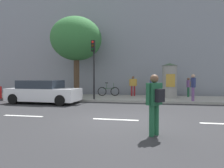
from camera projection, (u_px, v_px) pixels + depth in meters
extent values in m
plane|color=#2B2B2D|center=(115.00, 120.00, 7.35)|extent=(80.00, 80.00, 0.00)
cube|color=#9E9B93|center=(130.00, 98.00, 14.24)|extent=(36.00, 4.00, 0.15)
cube|color=silver|center=(23.00, 116.00, 8.05)|extent=(1.80, 0.16, 0.01)
cube|color=silver|center=(115.00, 120.00, 7.35)|extent=(1.80, 0.16, 0.01)
cube|color=gray|center=(134.00, 44.00, 18.99)|extent=(36.00, 5.00, 10.09)
cylinder|color=black|center=(94.00, 76.00, 12.97)|extent=(0.12, 0.12, 3.27)
cube|color=black|center=(93.00, 46.00, 12.72)|extent=(0.24, 0.24, 0.75)
sphere|color=red|center=(93.00, 42.00, 12.59)|extent=(0.16, 0.16, 0.16)
sphere|color=#3C2906|center=(93.00, 46.00, 12.59)|extent=(0.16, 0.16, 0.16)
sphere|color=#07330F|center=(93.00, 49.00, 12.60)|extent=(0.16, 0.16, 0.16)
cylinder|color=gray|center=(170.00, 82.00, 13.67)|extent=(1.03, 1.03, 2.35)
cone|color=#334C33|center=(170.00, 64.00, 13.63)|extent=(1.13, 1.13, 0.20)
cube|color=#B78C33|center=(171.00, 80.00, 13.15)|extent=(0.62, 0.02, 0.90)
cylinder|color=#4C3826|center=(77.00, 78.00, 15.21)|extent=(0.45, 0.45, 2.88)
ellipsoid|color=#337238|center=(76.00, 39.00, 15.11)|extent=(4.07, 4.07, 3.46)
cylinder|color=#1E5938|center=(152.00, 121.00, 5.25)|extent=(0.14, 0.14, 0.88)
cylinder|color=#1E5938|center=(156.00, 120.00, 5.39)|extent=(0.14, 0.14, 0.88)
cube|color=#1E5938|center=(154.00, 94.00, 5.29)|extent=(0.47, 0.50, 0.62)
cylinder|color=#1E5938|center=(148.00, 94.00, 5.12)|extent=(0.09, 0.09, 0.59)
cylinder|color=#1E5938|center=(160.00, 93.00, 5.47)|extent=(0.09, 0.09, 0.59)
sphere|color=brown|center=(154.00, 79.00, 5.28)|extent=(0.24, 0.24, 0.24)
cube|color=black|center=(160.00, 95.00, 5.16)|extent=(0.30, 0.32, 0.36)
cylinder|color=#724C84|center=(193.00, 94.00, 11.95)|extent=(0.14, 0.14, 0.87)
cylinder|color=#724C84|center=(193.00, 94.00, 12.14)|extent=(0.14, 0.14, 0.87)
cube|color=navy|center=(193.00, 83.00, 12.02)|extent=(0.25, 0.41, 0.61)
cylinder|color=navy|center=(194.00, 83.00, 11.78)|extent=(0.09, 0.09, 0.58)
cylinder|color=navy|center=(192.00, 82.00, 12.26)|extent=(0.09, 0.09, 0.58)
sphere|color=tan|center=(193.00, 76.00, 12.01)|extent=(0.23, 0.23, 0.23)
cylinder|color=#1E5938|center=(188.00, 92.00, 14.70)|extent=(0.14, 0.14, 0.75)
cylinder|color=#1E5938|center=(188.00, 92.00, 14.48)|extent=(0.14, 0.14, 0.75)
cube|color=#724C84|center=(188.00, 84.00, 14.57)|extent=(0.38, 0.54, 0.53)
cylinder|color=#724C84|center=(189.00, 84.00, 14.82)|extent=(0.09, 0.09, 0.51)
cylinder|color=#724C84|center=(188.00, 84.00, 14.31)|extent=(0.09, 0.09, 0.51)
sphere|color=brown|center=(188.00, 79.00, 14.56)|extent=(0.20, 0.20, 0.20)
cube|color=#B78C33|center=(191.00, 84.00, 14.48)|extent=(0.24, 0.32, 0.36)
cylinder|color=maroon|center=(134.00, 91.00, 15.25)|extent=(0.14, 0.14, 0.81)
cylinder|color=maroon|center=(132.00, 91.00, 15.27)|extent=(0.14, 0.14, 0.81)
cube|color=#B78C33|center=(133.00, 82.00, 15.23)|extent=(0.46, 0.28, 0.58)
cylinder|color=#B78C33|center=(136.00, 82.00, 15.21)|extent=(0.09, 0.09, 0.55)
cylinder|color=#B78C33|center=(130.00, 82.00, 15.25)|extent=(0.09, 0.09, 0.55)
sphere|color=brown|center=(133.00, 77.00, 15.22)|extent=(0.22, 0.22, 0.22)
cylinder|color=#B78C33|center=(152.00, 92.00, 14.54)|extent=(0.14, 0.14, 0.76)
cylinder|color=#B78C33|center=(154.00, 92.00, 14.36)|extent=(0.14, 0.14, 0.76)
cube|color=navy|center=(153.00, 84.00, 14.43)|extent=(0.53, 0.49, 0.54)
cylinder|color=navy|center=(150.00, 84.00, 14.64)|extent=(0.09, 0.09, 0.51)
cylinder|color=navy|center=(156.00, 84.00, 14.21)|extent=(0.09, 0.09, 0.51)
sphere|color=brown|center=(153.00, 79.00, 14.41)|extent=(0.21, 0.21, 0.21)
torus|color=black|center=(102.00, 91.00, 15.37)|extent=(0.72, 0.16, 0.72)
torus|color=black|center=(115.00, 91.00, 15.34)|extent=(0.72, 0.16, 0.72)
cylinder|color=#2D5938|center=(108.00, 88.00, 15.35)|extent=(0.94, 0.18, 0.04)
cylinder|color=#2D5938|center=(107.00, 86.00, 15.34)|extent=(0.04, 0.04, 0.45)
cylinder|color=#2D5938|center=(114.00, 86.00, 15.33)|extent=(0.04, 0.04, 0.50)
cube|color=black|center=(107.00, 83.00, 15.34)|extent=(0.25, 0.13, 0.06)
cube|color=silver|center=(44.00, 94.00, 12.07)|extent=(4.61, 2.00, 0.78)
cube|color=#262D38|center=(41.00, 84.00, 12.10)|extent=(2.61, 1.73, 0.51)
cylinder|color=black|center=(13.00, 99.00, 11.60)|extent=(0.65, 0.25, 0.64)
cylinder|color=black|center=(31.00, 96.00, 13.26)|extent=(0.65, 0.25, 0.64)
cylinder|color=black|center=(60.00, 100.00, 10.91)|extent=(0.65, 0.25, 0.64)
cylinder|color=black|center=(73.00, 97.00, 12.57)|extent=(0.65, 0.25, 0.64)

